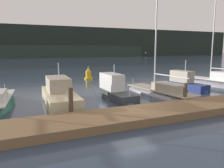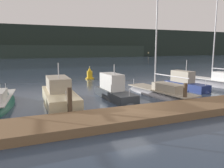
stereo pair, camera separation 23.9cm
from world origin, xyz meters
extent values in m
plane|color=#2D3D51|center=(0.00, 0.00, 0.00)|extent=(400.00, 400.00, 0.00)
cube|color=brown|center=(0.00, -1.69, 0.23)|extent=(33.18, 2.80, 0.45)
cylinder|color=#4C3D2D|center=(-4.18, -0.04, 0.90)|extent=(0.28, 0.28, 1.81)
cylinder|color=#4C3D2D|center=(4.18, -0.04, 0.78)|extent=(0.28, 0.28, 1.56)
cylinder|color=silver|center=(-8.03, 7.84, 0.87)|extent=(0.04, 0.04, 0.50)
ellipsoid|color=beige|center=(-4.21, 3.54, 0.00)|extent=(2.37, 6.98, 0.92)
cube|color=beige|center=(-4.21, 3.54, 0.45)|extent=(2.18, 6.28, 0.90)
cube|color=#A39984|center=(-4.19, 4.23, 1.40)|extent=(1.58, 3.08, 1.01)
cube|color=black|center=(-4.17, 5.62, 1.55)|extent=(1.34, 0.24, 0.46)
cylinder|color=silver|center=(-4.21, 3.68, 2.45)|extent=(0.07, 0.07, 1.09)
cylinder|color=silver|center=(-4.27, 0.62, 1.20)|extent=(0.04, 0.04, 0.60)
ellipsoid|color=#2D3338|center=(0.21, 3.65, 0.00)|extent=(1.91, 5.86, 0.99)
cube|color=#2D3338|center=(0.21, 3.65, 0.33)|extent=(1.76, 5.27, 0.66)
cube|color=silver|center=(0.19, 4.23, 1.32)|extent=(1.25, 2.59, 1.32)
cube|color=black|center=(0.15, 5.39, 1.52)|extent=(1.03, 0.30, 0.59)
cylinder|color=silver|center=(0.21, 3.77, 2.38)|extent=(0.07, 0.07, 0.80)
cylinder|color=silver|center=(0.30, 1.22, 0.96)|extent=(0.04, 0.04, 0.60)
ellipsoid|color=gray|center=(4.28, 3.22, 0.00)|extent=(3.29, 8.69, 1.14)
cube|color=#A39984|center=(4.28, 3.22, 0.51)|extent=(2.76, 7.30, 0.08)
cube|color=#A39984|center=(4.41, 2.21, 0.87)|extent=(1.66, 2.86, 0.64)
cylinder|color=silver|center=(4.19, 3.89, 5.82)|extent=(0.12, 0.12, 10.62)
cylinder|color=silver|center=(4.43, 2.03, 1.84)|extent=(0.59, 3.73, 0.09)
cylinder|color=silver|center=(3.76, 7.08, 0.76)|extent=(0.04, 0.04, 0.50)
ellipsoid|color=navy|center=(8.35, 4.62, 0.00)|extent=(2.30, 5.30, 1.21)
cube|color=navy|center=(8.35, 4.62, 0.35)|extent=(2.10, 4.77, 0.69)
cube|color=#A39984|center=(8.27, 5.13, 1.26)|extent=(1.38, 2.39, 1.13)
cube|color=black|center=(8.12, 6.14, 1.43)|extent=(0.96, 0.37, 0.51)
cylinder|color=silver|center=(8.33, 4.72, 2.37)|extent=(0.07, 0.07, 1.09)
cylinder|color=silver|center=(8.67, 2.49, 0.99)|extent=(0.04, 0.04, 0.60)
ellipsoid|color=gray|center=(12.84, 5.01, 0.00)|extent=(2.83, 8.29, 1.16)
cube|color=silver|center=(12.84, 5.01, 0.68)|extent=(2.37, 6.97, 0.08)
cylinder|color=silver|center=(12.76, 5.65, 5.20)|extent=(0.12, 0.12, 9.03)
cylinder|color=silver|center=(12.37, 8.72, 0.93)|extent=(0.04, 0.04, 0.50)
cylinder|color=gold|center=(1.67, 15.69, 0.08)|extent=(1.13, 1.13, 0.16)
cylinder|color=gold|center=(1.67, 15.69, 0.62)|extent=(0.75, 0.75, 0.91)
cone|color=gold|center=(1.67, 15.69, 1.32)|extent=(0.53, 0.53, 0.50)
sphere|color=#F9EAB7|center=(1.67, 15.69, 1.62)|extent=(0.16, 0.16, 0.16)
cube|color=#1E2823|center=(0.00, 103.12, 7.45)|extent=(240.00, 16.00, 14.90)
cube|color=#F4DB8C|center=(59.72, 95.07, 1.87)|extent=(0.80, 0.10, 0.80)
cube|color=#F4DB8C|center=(39.78, 95.07, 1.28)|extent=(0.80, 0.10, 0.80)
camera|label=1|loc=(-6.80, -12.25, 3.99)|focal=35.00mm
camera|label=2|loc=(-6.58, -12.35, 3.99)|focal=35.00mm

